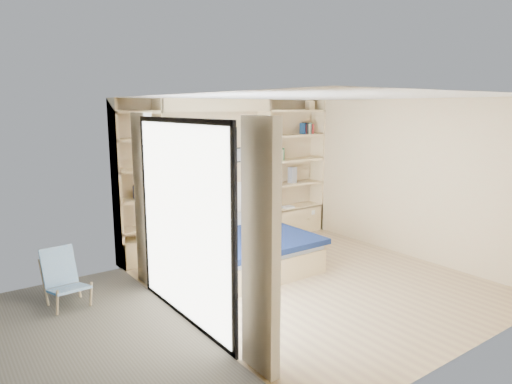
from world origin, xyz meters
TOP-DOWN VIEW (x-y plane):
  - ground at (0.00, 0.00)m, footprint 4.50×4.50m
  - room_shell at (-0.39, 1.52)m, footprint 4.50×4.50m
  - bed at (-0.44, 1.16)m, footprint 1.71×2.14m
  - photo_gallery at (-0.45, 2.22)m, footprint 1.48×0.02m
  - reading_lamps at (-0.30, 2.00)m, footprint 1.92×0.12m
  - shelf_decor at (1.12, 2.07)m, footprint 3.57×0.23m
  - deck at (-3.60, 0.00)m, footprint 3.20×4.00m
  - deck_chair at (-2.97, 1.23)m, footprint 0.47×0.72m

SIDE VIEW (x-z plane):
  - ground at x=0.00m, z-range 0.00..0.00m
  - deck at x=-3.60m, z-range -0.03..0.03m
  - bed at x=-0.44m, z-range -0.26..0.81m
  - deck_chair at x=-2.97m, z-range -0.02..0.67m
  - room_shell at x=-0.39m, z-range -1.17..3.33m
  - reading_lamps at x=-0.30m, z-range 1.03..1.17m
  - photo_gallery at x=-0.45m, z-range 1.19..2.01m
  - shelf_decor at x=1.12m, z-range 0.67..2.70m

